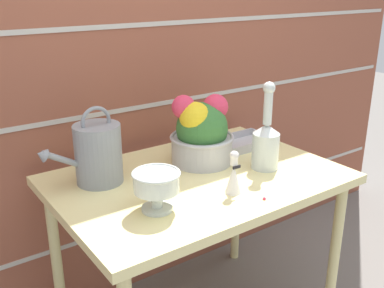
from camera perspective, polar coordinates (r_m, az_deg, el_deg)
brick_wall at (r=2.04m, az=-7.27°, el=9.82°), size 3.60×0.08×2.20m
patio_table at (r=1.79m, az=0.71°, el=-6.21°), size 1.10×0.76×0.74m
watering_can at (r=1.70m, az=-11.91°, el=-1.14°), size 0.32×0.17×0.30m
crystal_pedestal_bowl at (r=1.47m, az=-4.53°, el=-5.10°), size 0.16×0.16×0.14m
flower_planter at (r=1.84m, az=1.19°, el=1.46°), size 0.27×0.27×0.29m
glass_decanter at (r=1.81m, az=9.37°, el=0.33°), size 0.11×0.11×0.36m
figurine_vase at (r=1.60m, az=5.31°, el=-4.05°), size 0.06×0.06×0.16m
wire_tray at (r=2.08m, az=6.36°, el=0.05°), size 0.27×0.17×0.04m
fallen_petal at (r=1.59m, az=9.16°, el=-6.87°), size 0.01×0.01×0.01m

